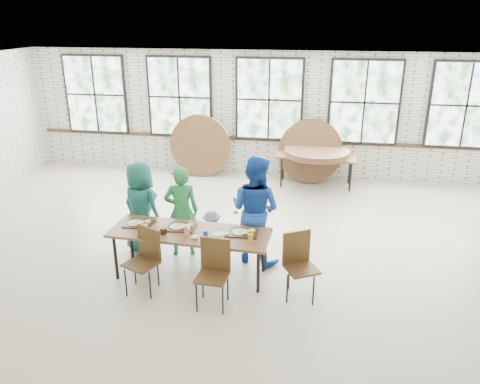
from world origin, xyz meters
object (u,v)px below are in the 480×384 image
(dining_table, at_px, (190,235))
(chair_near_left, at_px, (145,254))
(storage_table, at_px, (317,157))
(chair_near_right, at_px, (214,267))

(dining_table, relative_size, chair_near_left, 2.56)
(chair_near_left, distance_m, storage_table, 5.41)
(dining_table, distance_m, chair_near_right, 0.84)
(chair_near_left, height_order, storage_table, chair_near_left)
(dining_table, height_order, chair_near_left, chair_near_left)
(storage_table, bearing_deg, chair_near_left, -111.00)
(dining_table, distance_m, storage_table, 4.76)
(chair_near_right, bearing_deg, storage_table, 78.84)
(dining_table, relative_size, chair_near_right, 2.56)
(storage_table, bearing_deg, dining_table, -107.67)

